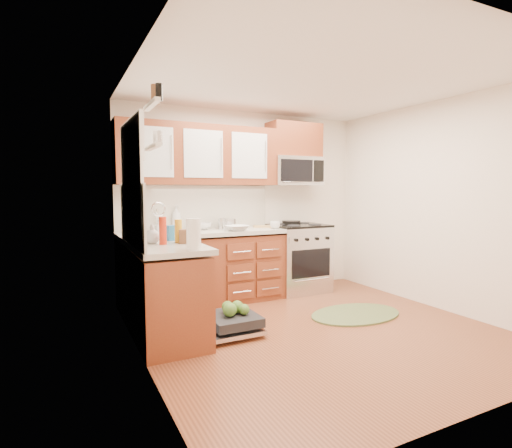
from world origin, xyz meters
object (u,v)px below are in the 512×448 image
upper_cabinets (199,155)px  bowl_a (237,228)px  dishwasher (229,324)px  range (298,258)px  bowl_b (201,226)px  microwave (295,171)px  paper_towel_roll (194,234)px  stock_pot (228,224)px  skillet (291,222)px  sink (162,243)px  rug (356,314)px  cup (275,225)px  cutting_board (264,226)px

upper_cabinets → bowl_a: bearing=-40.6°
dishwasher → bowl_a: bowl_a is taller
range → bowl_b: (-1.39, 0.17, 0.49)m
microwave → paper_towel_roll: size_ratio=2.81×
stock_pot → skillet: bearing=-0.4°
range → dishwasher: bearing=-143.7°
range → stock_pot: size_ratio=4.27×
microwave → sink: (-1.93, -0.13, -0.90)m
range → bowl_b: 1.48m
sink → bowl_a: (0.90, -0.17, 0.16)m
paper_towel_roll → bowl_b: bearing=69.4°
upper_cabinets → microwave: 1.42m
rug → bowl_a: (-1.02, 1.05, 0.95)m
dishwasher → bowl_b: size_ratio=2.59×
dishwasher → paper_towel_roll: 1.11m
rug → paper_towel_roll: (-1.99, -0.22, 1.05)m
range → bowl_a: size_ratio=3.38×
upper_cabinets → bowl_a: (0.38, -0.32, -0.92)m
skillet → sink: bearing=-176.6°
microwave → skillet: microwave is taller
sink → rug: 2.41m
upper_cabinets → range: (1.41, -0.15, -1.40)m
range → cup: (-0.48, -0.18, 0.50)m
sink → bowl_b: (0.54, 0.18, 0.17)m
cup → rug: bearing=-65.6°
sink → dishwasher: (0.39, -1.12, -0.70)m
sink → bowl_b: size_ratio=2.29×
upper_cabinets → microwave: upper_cabinets is taller
sink → stock_pot: stock_pot is taller
paper_towel_roll → bowl_b: (0.61, 1.62, -0.09)m
skillet → bowl_a: (-0.96, -0.28, -0.02)m
rug → cutting_board: bearing=110.4°
skillet → upper_cabinets: bearing=178.1°
range → dishwasher: size_ratio=1.36×
upper_cabinets → range: upper_cabinets is taller
stock_pot → bowl_a: size_ratio=0.79×
upper_cabinets → bowl_b: size_ratio=7.58×
microwave → rug: (-0.00, -1.35, -1.69)m
microwave → bowl_a: 1.30m
bowl_b → bowl_a: bearing=-44.1°
rug → skillet: skillet is taller
cutting_board → stock_pot: bearing=179.6°
paper_towel_roll → sink: bearing=87.4°
upper_cabinets → cutting_board: upper_cabinets is taller
sink → dishwasher: size_ratio=0.89×
upper_cabinets → sink: 1.21m
range → stock_pot: stock_pot is taller
dishwasher → cup: cup is taller
range → rug: (-0.00, -1.23, -0.46)m
sink → rug: bearing=-32.4°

